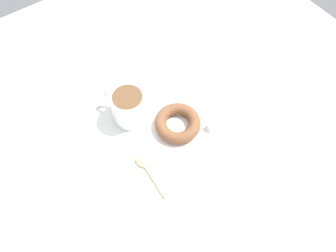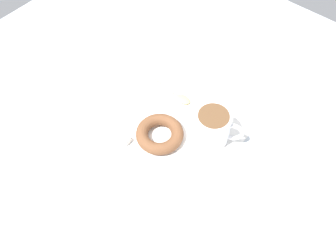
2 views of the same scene
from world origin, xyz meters
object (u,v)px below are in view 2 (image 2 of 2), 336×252
(sugar_cube, at_px, (126,140))
(donut, at_px, (160,134))
(coffee_cup, at_px, (213,127))
(spoon, at_px, (179,96))

(sugar_cube, bearing_deg, donut, -130.11)
(coffee_cup, height_order, sugar_cube, coffee_cup)
(coffee_cup, bearing_deg, spoon, -18.62)
(donut, bearing_deg, coffee_cup, -139.73)
(spoon, distance_m, sugar_cube, 0.18)
(spoon, height_order, sugar_cube, sugar_cube)
(sugar_cube, bearing_deg, spoon, -92.88)
(coffee_cup, height_order, spoon, coffee_cup)
(spoon, bearing_deg, sugar_cube, 87.12)
(donut, distance_m, sugar_cube, 0.08)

